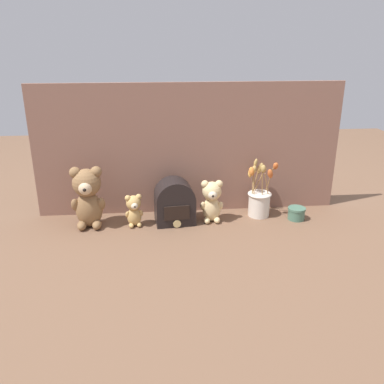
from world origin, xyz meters
name	(u,v)px	position (x,y,z in m)	size (l,w,h in m)	color
ground_plane	(192,224)	(0.00, 0.00, 0.00)	(4.00, 4.00, 0.00)	brown
backdrop_wall	(189,150)	(0.00, 0.17, 0.32)	(1.47, 0.02, 0.63)	#845B4C
teddy_bear_large	(88,196)	(-0.47, 0.02, 0.15)	(0.15, 0.15, 0.29)	olive
teddy_bear_medium	(212,200)	(0.09, 0.02, 0.11)	(0.11, 0.10, 0.20)	#DBBC84
teddy_bear_small	(134,210)	(-0.27, 0.00, 0.08)	(0.09, 0.08, 0.15)	tan
flower_vase	(259,199)	(0.33, 0.07, 0.08)	(0.15, 0.14, 0.28)	silver
vintage_radio	(175,203)	(-0.08, 0.03, 0.10)	(0.19, 0.15, 0.21)	black
decorative_tin_tall	(296,213)	(0.50, 0.01, 0.03)	(0.08, 0.08, 0.06)	#47705B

